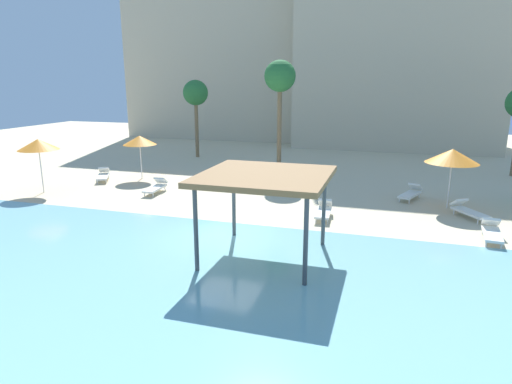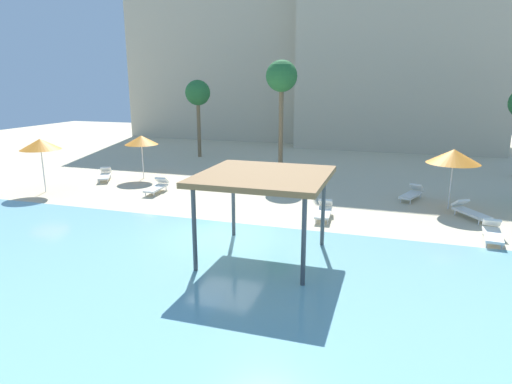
{
  "view_description": "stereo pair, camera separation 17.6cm",
  "coord_description": "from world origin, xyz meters",
  "px_view_note": "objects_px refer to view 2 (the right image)",
  "views": [
    {
      "loc": [
        5.8,
        -14.89,
        5.76
      ],
      "look_at": [
        0.6,
        2.0,
        1.3
      ],
      "focal_mm": 30.88,
      "sensor_mm": 36.0,
      "label": 1
    },
    {
      "loc": [
        5.97,
        -14.84,
        5.76
      ],
      "look_at": [
        0.6,
        2.0,
        1.3
      ],
      "focal_mm": 30.88,
      "sensor_mm": 36.0,
      "label": 2
    }
  ],
  "objects_px": {
    "beach_umbrella_orange_0": "(454,156)",
    "lounge_chair_1": "(412,193)",
    "lounge_chair_3": "(493,232)",
    "palm_tree_0": "(198,94)",
    "lounge_chair_0": "(157,186)",
    "lounge_chair_5": "(105,175)",
    "palm_tree_2": "(282,79)",
    "lounge_chair_2": "(324,210)",
    "shade_pavilion": "(264,179)",
    "lounge_chair_4": "(469,211)",
    "beach_umbrella_orange_3": "(141,140)",
    "beach_umbrella_orange_2": "(40,144)"
  },
  "relations": [
    {
      "from": "lounge_chair_5",
      "to": "palm_tree_2",
      "type": "xyz_separation_m",
      "value": [
        9.61,
        4.73,
        5.54
      ]
    },
    {
      "from": "palm_tree_2",
      "to": "lounge_chair_2",
      "type": "bearing_deg",
      "value": -63.53
    },
    {
      "from": "beach_umbrella_orange_0",
      "to": "lounge_chair_3",
      "type": "distance_m",
      "value": 4.72
    },
    {
      "from": "lounge_chair_2",
      "to": "lounge_chair_4",
      "type": "xyz_separation_m",
      "value": [
        5.98,
        1.83,
        0.0
      ]
    },
    {
      "from": "beach_umbrella_orange_2",
      "to": "lounge_chair_0",
      "type": "bearing_deg",
      "value": 16.57
    },
    {
      "from": "lounge_chair_3",
      "to": "shade_pavilion",
      "type": "bearing_deg",
      "value": -56.27
    },
    {
      "from": "lounge_chair_5",
      "to": "shade_pavilion",
      "type": "bearing_deg",
      "value": 26.02
    },
    {
      "from": "lounge_chair_0",
      "to": "palm_tree_0",
      "type": "height_order",
      "value": "palm_tree_0"
    },
    {
      "from": "lounge_chair_3",
      "to": "palm_tree_0",
      "type": "height_order",
      "value": "palm_tree_0"
    },
    {
      "from": "beach_umbrella_orange_2",
      "to": "lounge_chair_1",
      "type": "bearing_deg",
      "value": 12.97
    },
    {
      "from": "lounge_chair_0",
      "to": "lounge_chair_5",
      "type": "relative_size",
      "value": 0.99
    },
    {
      "from": "lounge_chair_4",
      "to": "shade_pavilion",
      "type": "bearing_deg",
      "value": -78.73
    },
    {
      "from": "lounge_chair_0",
      "to": "palm_tree_0",
      "type": "distance_m",
      "value": 12.31
    },
    {
      "from": "beach_umbrella_orange_3",
      "to": "shade_pavilion",
      "type": "bearing_deg",
      "value": -42.64
    },
    {
      "from": "beach_umbrella_orange_3",
      "to": "lounge_chair_4",
      "type": "height_order",
      "value": "beach_umbrella_orange_3"
    },
    {
      "from": "beach_umbrella_orange_3",
      "to": "palm_tree_0",
      "type": "distance_m",
      "value": 8.61
    },
    {
      "from": "beach_umbrella_orange_0",
      "to": "lounge_chair_2",
      "type": "distance_m",
      "value": 6.5
    },
    {
      "from": "lounge_chair_3",
      "to": "palm_tree_0",
      "type": "bearing_deg",
      "value": -121.93
    },
    {
      "from": "lounge_chair_5",
      "to": "beach_umbrella_orange_2",
      "type": "bearing_deg",
      "value": -49.12
    },
    {
      "from": "lounge_chair_0",
      "to": "lounge_chair_5",
      "type": "xyz_separation_m",
      "value": [
        -4.54,
        1.74,
        0.0
      ]
    },
    {
      "from": "palm_tree_0",
      "to": "palm_tree_2",
      "type": "bearing_deg",
      "value": -31.14
    },
    {
      "from": "shade_pavilion",
      "to": "lounge_chair_4",
      "type": "bearing_deg",
      "value": 43.87
    },
    {
      "from": "lounge_chair_2",
      "to": "lounge_chair_4",
      "type": "distance_m",
      "value": 6.26
    },
    {
      "from": "lounge_chair_0",
      "to": "palm_tree_0",
      "type": "xyz_separation_m",
      "value": [
        -2.68,
        11.15,
        4.45
      ]
    },
    {
      "from": "lounge_chair_3",
      "to": "lounge_chair_5",
      "type": "bearing_deg",
      "value": -97.2
    },
    {
      "from": "lounge_chair_2",
      "to": "palm_tree_0",
      "type": "relative_size",
      "value": 0.33
    },
    {
      "from": "lounge_chair_2",
      "to": "lounge_chair_3",
      "type": "height_order",
      "value": "same"
    },
    {
      "from": "shade_pavilion",
      "to": "beach_umbrella_orange_2",
      "type": "relative_size",
      "value": 1.43
    },
    {
      "from": "beach_umbrella_orange_2",
      "to": "lounge_chair_0",
      "type": "xyz_separation_m",
      "value": [
        5.77,
        1.72,
        -2.23
      ]
    },
    {
      "from": "beach_umbrella_orange_2",
      "to": "palm_tree_0",
      "type": "bearing_deg",
      "value": 76.5
    },
    {
      "from": "lounge_chair_5",
      "to": "palm_tree_0",
      "type": "height_order",
      "value": "palm_tree_0"
    },
    {
      "from": "lounge_chair_1",
      "to": "lounge_chair_2",
      "type": "xyz_separation_m",
      "value": [
        -3.73,
        -4.34,
        0.0
      ]
    },
    {
      "from": "beach_umbrella_orange_3",
      "to": "lounge_chair_0",
      "type": "height_order",
      "value": "beach_umbrella_orange_3"
    },
    {
      "from": "beach_umbrella_orange_2",
      "to": "palm_tree_0",
      "type": "xyz_separation_m",
      "value": [
        3.09,
        12.87,
        2.22
      ]
    },
    {
      "from": "lounge_chair_4",
      "to": "palm_tree_0",
      "type": "relative_size",
      "value": 0.33
    },
    {
      "from": "beach_umbrella_orange_0",
      "to": "lounge_chair_1",
      "type": "xyz_separation_m",
      "value": [
        -1.56,
        1.22,
        -2.13
      ]
    },
    {
      "from": "beach_umbrella_orange_2",
      "to": "lounge_chair_1",
      "type": "relative_size",
      "value": 1.44
    },
    {
      "from": "shade_pavilion",
      "to": "beach_umbrella_orange_0",
      "type": "relative_size",
      "value": 1.47
    },
    {
      "from": "beach_umbrella_orange_0",
      "to": "beach_umbrella_orange_3",
      "type": "xyz_separation_m",
      "value": [
        -17.08,
        1.54,
        -0.13
      ]
    },
    {
      "from": "lounge_chair_3",
      "to": "palm_tree_0",
      "type": "relative_size",
      "value": 0.33
    },
    {
      "from": "shade_pavilion",
      "to": "lounge_chair_0",
      "type": "height_order",
      "value": "shade_pavilion"
    },
    {
      "from": "lounge_chair_2",
      "to": "palm_tree_0",
      "type": "distance_m",
      "value": 18.08
    },
    {
      "from": "lounge_chair_2",
      "to": "palm_tree_2",
      "type": "xyz_separation_m",
      "value": [
        -4.1,
        8.23,
        5.54
      ]
    },
    {
      "from": "beach_umbrella_orange_0",
      "to": "lounge_chair_5",
      "type": "xyz_separation_m",
      "value": [
        -18.99,
        0.38,
        -2.13
      ]
    },
    {
      "from": "lounge_chair_1",
      "to": "palm_tree_0",
      "type": "xyz_separation_m",
      "value": [
        -15.58,
        8.57,
        4.45
      ]
    },
    {
      "from": "lounge_chair_1",
      "to": "lounge_chair_4",
      "type": "bearing_deg",
      "value": 63.15
    },
    {
      "from": "lounge_chair_2",
      "to": "palm_tree_0",
      "type": "xyz_separation_m",
      "value": [
        -11.85,
        12.91,
        4.45
      ]
    },
    {
      "from": "beach_umbrella_orange_3",
      "to": "lounge_chair_5",
      "type": "xyz_separation_m",
      "value": [
        -1.91,
        -1.16,
        -2.0
      ]
    },
    {
      "from": "beach_umbrella_orange_0",
      "to": "beach_umbrella_orange_2",
      "type": "bearing_deg",
      "value": -171.36
    },
    {
      "from": "lounge_chair_3",
      "to": "palm_tree_2",
      "type": "xyz_separation_m",
      "value": [
        -10.51,
        9.17,
        5.54
      ]
    }
  ]
}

